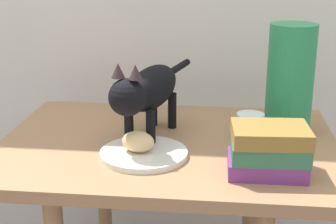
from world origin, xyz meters
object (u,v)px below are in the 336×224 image
Objects in this scene: cat at (148,90)px; green_vase at (290,80)px; book_stack at (269,150)px; candle_jar at (250,132)px; bread_roll at (138,142)px; side_table at (168,168)px; plate at (144,154)px.

green_vase is (0.37, 0.09, 0.02)m from cat.
green_vase reaches higher than book_stack.
cat is 2.63× the size of book_stack.
green_vase reaches higher than candle_jar.
bread_roll is 0.29m from candle_jar.
book_stack is at bearing -34.53° from side_table.
green_vase is at bearing 13.65° from cat.
book_stack is at bearing -11.72° from plate.
green_vase reaches higher than side_table.
book_stack reaches higher than candle_jar.
book_stack is at bearing -10.59° from bread_roll.
plate is 1.20× the size of book_stack.
side_table is 10.33× the size of candle_jar.
bread_roll is 0.27× the size of green_vase.
candle_jar is (0.26, 0.10, 0.03)m from plate.
book_stack is 0.60× the size of green_vase.
cat reaches higher than book_stack.
plate is 0.30m from book_stack.
candle_jar is at bearing 20.88° from bread_roll.
candle_jar is at bearing -4.25° from cat.
bread_roll is 0.15m from cat.
plate is 0.03m from bread_roll.
cat is (0.01, 0.12, 0.09)m from bread_roll.
side_table is 0.17m from bread_roll.
cat is 1.58× the size of green_vase.
side_table is 0.24m from candle_jar.
green_vase is 0.19m from candle_jar.
candle_jar is at bearing 21.13° from plate.
cat is 5.51× the size of candle_jar.
side_table is 2.96× the size of green_vase.
green_vase is 3.49× the size of candle_jar.
plate reaches higher than side_table.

